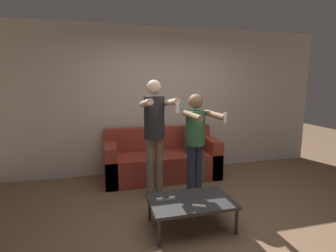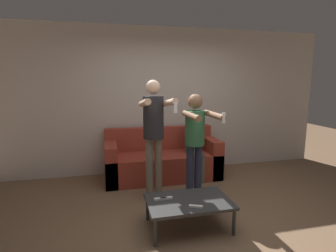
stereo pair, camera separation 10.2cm
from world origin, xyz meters
name	(u,v)px [view 1 (the left image)]	position (x,y,z in m)	size (l,w,h in m)	color
ground_plane	(203,221)	(0.00, 0.00, 0.00)	(14.00, 14.00, 0.00)	brown
wall_back	(164,101)	(0.00, 2.03, 1.35)	(6.40, 0.06, 2.70)	beige
couch	(162,161)	(-0.15, 1.61, 0.31)	(2.00, 0.79, 0.88)	#9E3828
person_standing_left	(155,127)	(-0.45, 0.71, 1.08)	(0.41, 0.75, 1.74)	#6B6051
person_standing_right	(196,134)	(0.16, 0.71, 0.96)	(0.41, 0.77, 1.54)	#282D47
person_seated	(194,143)	(0.40, 1.44, 0.64)	(0.27, 0.51, 1.17)	#6B6051
coffee_table	(191,202)	(-0.19, -0.09, 0.31)	(0.98, 0.63, 0.34)	#2D2D2D
remote_near	(199,206)	(-0.16, -0.28, 0.35)	(0.15, 0.09, 0.02)	white
remote_mid	(163,199)	(-0.51, 0.00, 0.35)	(0.15, 0.04, 0.02)	white
remote_far	(169,198)	(-0.44, 0.00, 0.35)	(0.15, 0.05, 0.02)	white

